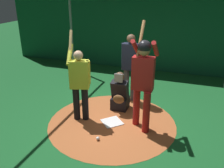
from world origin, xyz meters
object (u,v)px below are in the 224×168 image
batter (143,76)px  umpire (130,64)px  visitor (79,81)px  baseball_0 (98,138)px  home_plate (112,122)px  catcher (120,95)px

batter → umpire: size_ratio=1.26×
batter → visitor: batter is taller
visitor → baseball_0: bearing=29.3°
home_plate → batter: 1.36m
baseball_0 → home_plate: bearing=176.8°
umpire → visitor: (1.38, -0.78, -0.06)m
umpire → catcher: bearing=-7.2°
umpire → visitor: visitor is taller
home_plate → visitor: size_ratio=0.21×
umpire → visitor: 1.59m
home_plate → catcher: catcher is taller
visitor → catcher: bearing=120.2°
home_plate → visitor: 1.19m
visitor → baseball_0: (0.67, 0.70, -0.91)m
catcher → home_plate: bearing=2.7°
batter → visitor: (0.09, -1.39, -0.25)m
batter → baseball_0: size_ratio=30.47×
catcher → umpire: 0.88m
batter → baseball_0: bearing=-42.5°
baseball_0 → umpire: bearing=177.5°
baseball_0 → visitor: bearing=-134.0°
batter → home_plate: bearing=-88.3°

